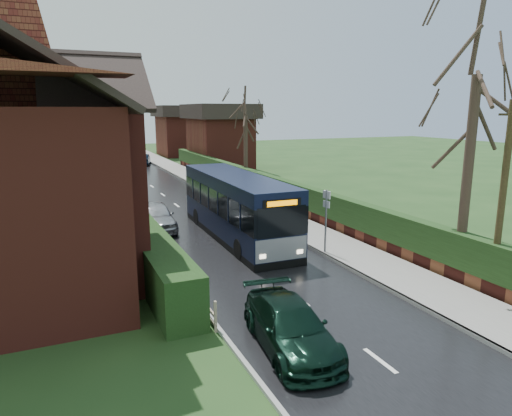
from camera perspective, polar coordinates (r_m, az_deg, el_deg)
name	(u,v)px	position (r m, az deg, el deg)	size (l,w,h in m)	color
ground	(272,279)	(16.56, 2.04, -8.83)	(140.00, 140.00, 0.00)	#304D21
road	(194,219)	(25.54, -7.72, -1.36)	(6.00, 100.00, 0.02)	black
pavement	(264,211)	(26.96, 0.98, -0.40)	(2.50, 100.00, 0.14)	slate
kerb_right	(245,213)	(26.49, -1.38, -0.62)	(0.12, 100.00, 0.14)	gray
kerb_left	(138,224)	(24.90, -14.48, -1.90)	(0.12, 100.00, 0.10)	gray
front_hedge	(137,235)	(19.80, -14.64, -3.26)	(1.20, 16.00, 1.60)	black
picket_fence	(155,241)	(20.02, -12.46, -4.02)	(0.10, 16.00, 0.90)	gray
right_wall_hedge	(287,193)	(27.44, 3.94, 1.82)	(0.60, 50.00, 1.80)	maroon
bus	(236,207)	(21.37, -2.48, 0.12)	(2.38, 9.84, 2.98)	black
car_silver	(156,216)	(23.48, -12.44, -1.01)	(1.65, 4.09, 1.39)	#B2B1B6
car_green	(290,326)	(11.91, 4.30, -14.54)	(1.64, 4.03, 1.17)	black
car_distant	(143,160)	(51.82, -13.90, 5.89)	(1.27, 3.64, 1.20)	black
bus_stop_sign	(326,213)	(18.87, 8.76, -0.57)	(0.12, 0.42, 2.76)	slate
telegraph_pole	(502,201)	(16.03, 28.39, 0.73)	(0.21, 0.81, 6.24)	#302815
tree_right_near	(479,59)	(17.02, 26.09, 16.40)	(4.67, 4.67, 10.09)	#372920
tree_right_far	(245,109)	(33.47, -1.33, 12.29)	(4.16, 4.16, 8.05)	#32251D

